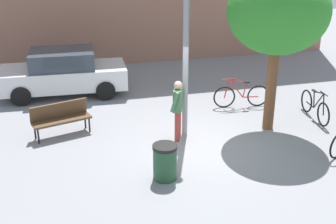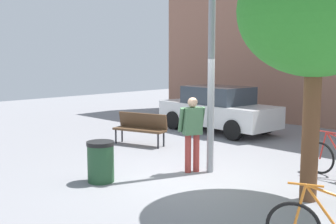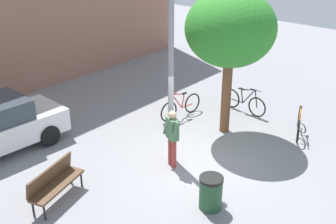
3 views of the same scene
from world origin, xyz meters
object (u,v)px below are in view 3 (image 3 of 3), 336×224
Objects in this scene: bicycle_red at (181,107)px; bicycle_orange at (299,123)px; park_bench at (54,181)px; plaza_tree at (230,29)px; lamppost at (171,65)px; trash_bin at (211,192)px; bicycle_black at (244,102)px; person_by_lamppost at (172,135)px.

bicycle_orange is (1.45, -3.61, 0.00)m from bicycle_red.
park_bench is 0.37× the size of plaza_tree.
lamppost reaches higher than trash_bin.
bicycle_black is at bearing -39.29° from bicycle_red.
trash_bin is at bearing -113.90° from person_by_lamppost.
bicycle_black is at bearing 4.72° from person_by_lamppost.
plaza_tree reaches higher than park_bench.
plaza_tree is 5.32× the size of trash_bin.
plaza_tree reaches higher than bicycle_red.
lamppost reaches higher than park_bench.
person_by_lamppost is at bearing -175.28° from bicycle_black.
bicycle_orange is (-0.31, -2.17, 0.00)m from bicycle_black.
person_by_lamppost reaches higher than bicycle_black.
bicycle_black is (1.76, -1.44, 0.00)m from bicycle_red.
person_by_lamppost is 2.12m from trash_bin.
park_bench is 1.99× the size of trash_bin.
trash_bin is (-1.11, -2.16, -2.38)m from lamppost.
bicycle_red is 2.27m from bicycle_black.
bicycle_black is (4.08, 0.07, -2.42)m from lamppost.
plaza_tree is at bearing -4.91° from lamppost.
plaza_tree is at bearing 1.64° from person_by_lamppost.
plaza_tree is at bearing -86.55° from bicycle_red.
bicycle_black is at bearing 1.04° from lamppost.
lamppost is at bearing -146.90° from bicycle_red.
trash_bin is at bearing -156.73° from bicycle_black.
plaza_tree is at bearing 125.45° from bicycle_orange.
person_by_lamppost is 4.48m from bicycle_orange.
lamppost reaches higher than bicycle_red.
bicycle_red is 1.07× the size of bicycle_orange.
person_by_lamppost is at bearing -20.69° from park_bench.
lamppost is at bearing 45.51° from person_by_lamppost.
bicycle_orange is at bearing 0.72° from trash_bin.
lamppost reaches higher than bicycle_orange.
bicycle_orange is (1.35, -1.89, -2.92)m from plaza_tree.
bicycle_red is at bearing 33.10° from lamppost.
park_bench is 6.45m from plaza_tree.
lamppost is at bearing 62.77° from trash_bin.
park_bench is at bearing 125.99° from trash_bin.
person_by_lamppost is 3.22m from bicycle_red.
bicycle_black is 2.19m from bicycle_orange.
trash_bin is at bearing -117.23° from lamppost.
person_by_lamppost is 0.93× the size of bicycle_red.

